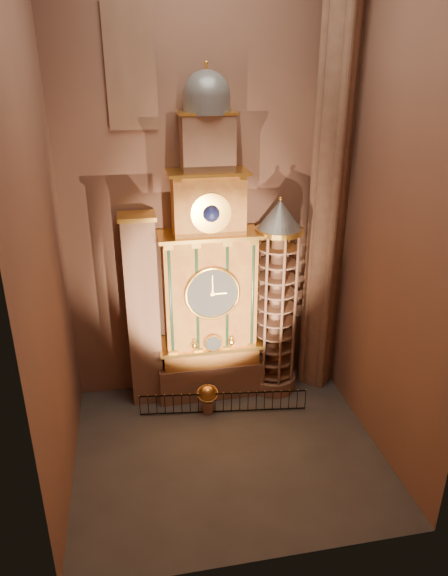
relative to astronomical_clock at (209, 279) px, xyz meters
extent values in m
plane|color=#383330|center=(0.00, -4.96, -6.68)|extent=(14.00, 14.00, 0.00)
plane|color=#91624E|center=(0.00, 1.04, 4.32)|extent=(22.00, 0.00, 22.00)
plane|color=#91624E|center=(-7.00, -4.96, 4.32)|extent=(0.00, 22.00, 22.00)
plane|color=#91624E|center=(7.00, -4.96, 4.32)|extent=(0.00, 22.00, 22.00)
cube|color=#8C634C|center=(0.00, 0.04, -5.68)|extent=(5.60, 2.20, 2.00)
cube|color=#9B4421|center=(0.00, 0.04, -4.18)|extent=(5.00, 2.00, 1.00)
cube|color=#FFC54B|center=(0.00, -0.01, -3.63)|extent=(5.40, 2.30, 0.18)
cube|color=#9B4421|center=(0.00, 0.04, -0.68)|extent=(4.60, 2.00, 6.00)
cylinder|color=black|center=(-2.05, -0.82, -0.68)|extent=(0.32, 0.32, 5.60)
cylinder|color=black|center=(-0.75, -0.82, -0.68)|extent=(0.32, 0.32, 5.60)
cylinder|color=black|center=(0.75, -0.82, -0.68)|extent=(0.32, 0.32, 5.60)
cylinder|color=black|center=(2.05, -0.82, -0.68)|extent=(0.32, 0.32, 5.60)
cube|color=#FFC54B|center=(0.00, -0.01, 2.37)|extent=(5.00, 2.25, 0.18)
cylinder|color=#2D3033|center=(0.00, -0.97, -0.38)|extent=(2.60, 0.12, 2.60)
torus|color=#FFC54B|center=(0.00, -1.02, -0.38)|extent=(2.80, 0.16, 2.80)
cylinder|color=#FFC54B|center=(0.00, -1.12, -3.08)|extent=(0.90, 0.10, 0.90)
sphere|color=#FFC54B|center=(-0.95, -1.07, -3.13)|extent=(0.36, 0.36, 0.36)
sphere|color=#FFC54B|center=(0.95, -1.07, -3.13)|extent=(0.36, 0.36, 0.36)
cube|color=#9B4421|center=(0.00, 0.04, 3.82)|extent=(3.40, 1.80, 3.00)
sphere|color=#0E1546|center=(0.00, -0.87, 3.62)|extent=(0.80, 0.80, 0.80)
cube|color=#FFC54B|center=(0.00, -0.01, 5.37)|extent=(3.80, 2.00, 0.15)
cube|color=#8C634C|center=(0.00, 0.04, 6.62)|extent=(2.40, 1.60, 2.60)
sphere|color=slate|center=(0.00, 0.04, 8.72)|extent=(2.10, 2.10, 2.10)
cylinder|color=#FFC54B|center=(0.00, 0.04, 9.62)|extent=(0.14, 0.14, 0.80)
cube|color=#8C634C|center=(-3.40, 0.04, -1.68)|extent=(1.60, 1.40, 10.00)
cube|color=#FFC54B|center=(-3.40, -0.38, -3.68)|extent=(1.35, 0.10, 2.10)
cube|color=#4A1513|center=(-3.40, -0.44, -3.68)|extent=(1.05, 0.04, 1.75)
cube|color=#FFC54B|center=(-3.40, -0.38, -1.08)|extent=(1.35, 0.10, 2.10)
cube|color=#4A1513|center=(-3.40, -0.44, -1.08)|extent=(1.05, 0.04, 1.75)
cube|color=#FFC54B|center=(-3.40, -0.38, 1.52)|extent=(1.35, 0.10, 2.10)
cube|color=#4A1513|center=(-3.40, -0.44, 1.52)|extent=(1.05, 0.04, 1.75)
cube|color=#FFC54B|center=(-3.40, 0.04, 3.42)|extent=(1.80, 1.60, 0.20)
cylinder|color=#8C634C|center=(3.50, -0.26, -6.28)|extent=(2.50, 2.50, 0.80)
cylinder|color=#8C634C|center=(3.50, -0.26, -1.78)|extent=(0.70, 0.70, 8.20)
cylinder|color=#FFC54B|center=(3.50, -0.26, 2.42)|extent=(2.40, 2.40, 0.25)
cone|color=slate|center=(3.50, -0.26, 3.22)|extent=(2.30, 2.30, 1.50)
sphere|color=#FFC54B|center=(3.50, -0.26, 4.02)|extent=(0.20, 0.20, 0.20)
cylinder|color=#8C634C|center=(6.10, 0.04, 4.32)|extent=(1.60, 1.60, 22.00)
cylinder|color=#8C634C|center=(6.90, 0.04, 4.32)|extent=(0.44, 0.44, 22.00)
cylinder|color=#8C634C|center=(5.30, 0.04, 4.32)|extent=(0.44, 0.44, 22.00)
cylinder|color=#8C634C|center=(6.10, 0.84, 4.32)|extent=(0.44, 0.44, 22.00)
cylinder|color=#8C634C|center=(6.10, -0.76, 4.32)|extent=(0.44, 0.44, 22.00)
cube|color=navy|center=(-3.20, 0.98, 9.82)|extent=(2.00, 0.10, 5.00)
cube|color=#8C634C|center=(-3.20, 0.92, 9.82)|extent=(2.20, 0.06, 5.20)
cylinder|color=#8C634C|center=(-0.46, -1.90, -6.33)|extent=(0.59, 0.59, 0.69)
sphere|color=#C18136|center=(-0.46, -1.90, -5.54)|extent=(0.89, 0.89, 0.89)
torus|color=#C18136|center=(-0.46, -1.90, -5.54)|extent=(1.19, 1.13, 0.48)
cube|color=black|center=(0.33, -2.15, -5.49)|extent=(8.49, 1.12, 0.05)
cube|color=black|center=(0.33, -2.15, -6.58)|extent=(8.49, 1.12, 0.05)
camera|label=1|loc=(-3.75, -23.71, 9.79)|focal=32.00mm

